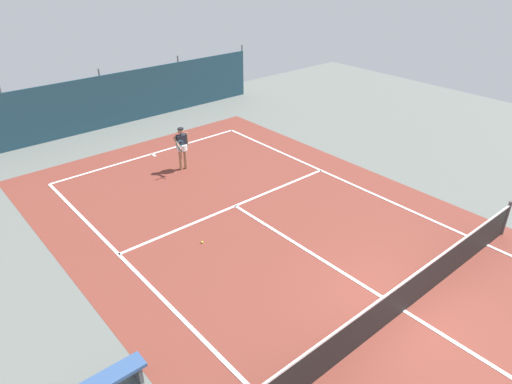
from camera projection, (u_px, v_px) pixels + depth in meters
The scene contains 7 objects.
ground_plane at pixel (403, 311), 10.86m from camera, with size 36.00×36.00×0.00m, color slate.
court_surface at pixel (403, 311), 10.86m from camera, with size 11.02×26.60×0.01m.
tennis_net at pixel (407, 294), 10.62m from camera, with size 10.12×0.10×1.10m.
back_fence at pixel (101, 111), 21.57m from camera, with size 16.30×0.98×2.70m.
tennis_player at pixel (182, 146), 17.14m from camera, with size 0.75×0.73×1.64m.
tennis_ball_near_player at pixel (202, 242), 13.28m from camera, with size 0.07×0.07×0.07m, color #CCDB33.
courtside_bench at pixel (104, 383), 8.64m from camera, with size 1.60×0.40×0.49m.
Camera 1 is at (-7.96, -4.00, 7.65)m, focal length 32.47 mm.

